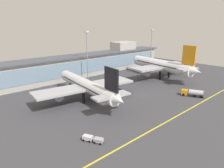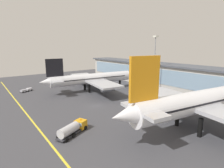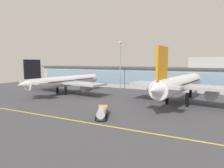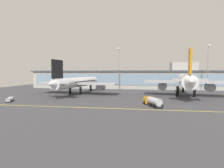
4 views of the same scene
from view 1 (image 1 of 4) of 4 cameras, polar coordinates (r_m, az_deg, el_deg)
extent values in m
plane|color=#424247|center=(90.08, 7.95, -2.96)|extent=(180.75, 180.75, 0.00)
cube|color=yellow|center=(79.11, 20.43, -6.64)|extent=(144.60, 0.50, 0.01)
cube|color=beige|center=(121.99, -9.05, 4.87)|extent=(129.11, 12.00, 11.52)
cube|color=#84A3BC|center=(116.99, -7.39, 4.74)|extent=(123.95, 0.20, 7.37)
cube|color=#4C515B|center=(120.94, -9.18, 7.73)|extent=(132.11, 14.00, 0.80)
cube|color=beige|center=(146.96, 3.12, 10.41)|extent=(16.00, 10.00, 6.00)
cylinder|color=black|center=(79.94, -7.89, -4.01)|extent=(1.10, 1.10, 3.84)
cylinder|color=black|center=(82.53, -4.33, -3.24)|extent=(1.10, 1.10, 3.84)
cylinder|color=black|center=(97.12, -11.42, -0.51)|extent=(1.10, 1.10, 3.84)
cylinder|color=silver|center=(82.64, -7.25, -0.32)|extent=(10.37, 40.68, 4.81)
cone|color=silver|center=(101.70, -12.99, 2.53)|extent=(5.12, 4.92, 4.57)
cone|color=silver|center=(64.89, 1.87, -4.54)|extent=(4.78, 5.80, 4.08)
cube|color=#84A3BC|center=(98.75, -12.34, 2.67)|extent=(4.04, 3.83, 1.44)
cube|color=black|center=(82.54, -7.26, -0.08)|extent=(9.52, 34.28, 0.38)
cube|color=#B7BAC1|center=(82.81, -7.24, -0.72)|extent=(42.27, 15.35, 0.77)
cylinder|color=#999EA8|center=(80.30, -15.00, -3.13)|extent=(4.06, 5.67, 3.36)
cylinder|color=#999EA8|center=(90.21, -1.13, -0.43)|extent=(4.06, 5.67, 3.36)
cube|color=black|center=(66.26, -0.21, 1.26)|extent=(1.58, 7.28, 7.69)
cube|color=#B7BAC1|center=(67.90, -0.20, -3.25)|extent=(13.71, 6.24, 0.62)
cylinder|color=black|center=(115.78, 13.13, 2.30)|extent=(1.10, 1.10, 4.68)
cylinder|color=black|center=(120.87, 15.44, 2.72)|extent=(1.10, 1.10, 4.68)
cylinder|color=black|center=(131.08, 8.36, 4.16)|extent=(1.10, 1.10, 4.68)
cylinder|color=white|center=(119.40, 13.34, 5.15)|extent=(12.40, 40.66, 5.85)
cone|color=white|center=(135.04, 6.58, 6.72)|extent=(6.34, 6.10, 5.55)
cone|color=white|center=(105.73, 22.07, 3.23)|extent=(5.96, 7.16, 4.97)
cube|color=#84A3BC|center=(132.35, 7.53, 6.95)|extent=(5.00, 4.76, 1.75)
cube|color=black|center=(119.32, 13.35, 5.35)|extent=(11.39, 34.31, 0.47)
cube|color=#B7BAC1|center=(119.53, 13.32, 4.80)|extent=(37.84, 15.58, 0.94)
cylinder|color=#999EA8|center=(113.90, 9.14, 3.29)|extent=(4.90, 5.83, 4.09)
cylinder|color=#999EA8|center=(128.47, 15.96, 4.34)|extent=(4.90, 5.83, 4.09)
cube|color=orange|center=(107.04, 20.52, 7.45)|extent=(1.89, 7.26, 9.35)
cube|color=#B7BAC1|center=(108.15, 20.17, 3.93)|extent=(12.33, 6.30, 0.75)
cylinder|color=black|center=(92.60, 19.12, -2.83)|extent=(0.72, 1.13, 1.10)
cylinder|color=black|center=(95.07, 19.25, -2.36)|extent=(0.72, 1.13, 1.10)
cylinder|color=black|center=(92.48, 21.89, -3.14)|extent=(0.72, 1.13, 1.10)
cylinder|color=black|center=(94.95, 21.95, -2.66)|extent=(0.72, 1.13, 1.10)
cylinder|color=black|center=(92.51, 23.45, -3.32)|extent=(0.72, 1.13, 1.10)
cylinder|color=black|center=(94.98, 23.46, -2.83)|extent=(0.72, 1.13, 1.10)
cube|color=#2D2D33|center=(93.75, 21.81, -2.94)|extent=(5.20, 7.86, 0.30)
cube|color=orange|center=(93.56, 19.40, -2.12)|extent=(3.32, 3.19, 2.20)
cube|color=#84A3BC|center=(93.42, 19.43, -1.84)|extent=(3.27, 3.24, 0.88)
cylinder|color=silver|center=(93.35, 22.22, -2.23)|extent=(4.36, 6.03, 2.30)
cube|color=orange|center=(93.20, 19.47, -1.41)|extent=(0.30, 0.40, 0.20)
cylinder|color=black|center=(56.09, -7.92, -15.16)|extent=(0.44, 0.63, 0.60)
cylinder|color=black|center=(57.21, -7.18, -14.45)|extent=(0.44, 0.63, 0.60)
cylinder|color=black|center=(55.33, -6.21, -15.57)|extent=(0.44, 0.63, 0.60)
cylinder|color=black|center=(56.46, -5.49, -14.84)|extent=(0.44, 0.63, 0.60)
cube|color=silver|center=(55.98, -6.72, -14.52)|extent=(2.48, 2.99, 1.10)
cylinder|color=black|center=(54.80, -4.91, -15.88)|extent=(0.42, 0.62, 0.60)
cylinder|color=black|center=(55.94, -4.21, -15.13)|extent=(0.42, 0.62, 0.60)
cylinder|color=black|center=(54.18, -3.25, -16.25)|extent=(0.42, 0.62, 0.60)
cylinder|color=black|center=(55.33, -2.58, -15.48)|extent=(0.42, 0.62, 0.60)
cube|color=#A8A8B2|center=(54.79, -3.75, -15.24)|extent=(2.39, 2.81, 1.00)
cube|color=#2D2D33|center=(55.54, -5.19, -15.22)|extent=(0.35, 0.58, 0.08)
cylinder|color=gray|center=(109.91, -6.90, 7.39)|extent=(0.44, 0.44, 25.39)
cube|color=silver|center=(108.70, -7.14, 14.20)|extent=(1.80, 1.80, 0.70)
cylinder|color=gray|center=(142.61, 10.73, 9.28)|extent=(0.44, 0.44, 25.59)
cube|color=silver|center=(141.69, 11.01, 14.56)|extent=(1.80, 1.80, 0.70)
camera|label=2|loc=(121.59, 38.02, 9.18)|focal=28.84mm
camera|label=3|loc=(108.15, 50.98, 2.72)|focal=31.10mm
camera|label=4|loc=(81.73, 59.72, -5.19)|focal=28.11mm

